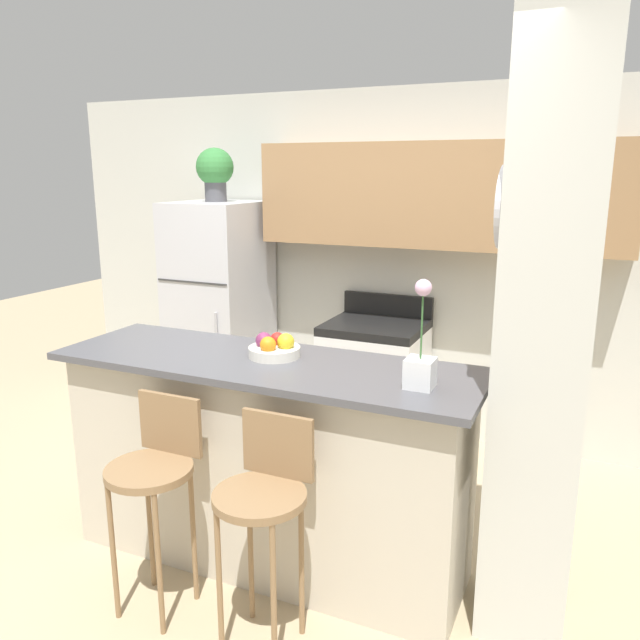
% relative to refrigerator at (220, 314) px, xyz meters
% --- Properties ---
extents(ground_plane, '(14.00, 14.00, 0.00)m').
position_rel_refrigerator_xyz_m(ground_plane, '(1.24, -1.52, -0.87)').
color(ground_plane, tan).
extents(wall_back, '(5.60, 0.38, 2.55)m').
position_rel_refrigerator_xyz_m(wall_back, '(1.39, 0.34, 0.62)').
color(wall_back, silver).
rests_on(wall_back, ground_plane).
extents(pillar_right, '(0.38, 0.32, 2.55)m').
position_rel_refrigerator_xyz_m(pillar_right, '(2.51, -1.50, 0.41)').
color(pillar_right, silver).
rests_on(pillar_right, ground_plane).
extents(counter_bar, '(2.12, 0.68, 1.08)m').
position_rel_refrigerator_xyz_m(counter_bar, '(1.24, -1.52, -0.33)').
color(counter_bar, beige).
rests_on(counter_bar, ground_plane).
extents(refrigerator, '(0.63, 0.73, 1.74)m').
position_rel_refrigerator_xyz_m(refrigerator, '(0.00, 0.00, 0.00)').
color(refrigerator, silver).
rests_on(refrigerator, ground_plane).
extents(stove_range, '(0.69, 0.62, 1.07)m').
position_rel_refrigerator_xyz_m(stove_range, '(1.26, 0.06, -0.41)').
color(stove_range, white).
rests_on(stove_range, ground_plane).
extents(bar_stool_left, '(0.38, 0.38, 0.99)m').
position_rel_refrigerator_xyz_m(bar_stool_left, '(0.96, -2.03, -0.20)').
color(bar_stool_left, olive).
rests_on(bar_stool_left, ground_plane).
extents(bar_stool_right, '(0.38, 0.38, 0.99)m').
position_rel_refrigerator_xyz_m(bar_stool_right, '(1.52, -2.03, -0.20)').
color(bar_stool_right, olive).
rests_on(bar_stool_right, ground_plane).
extents(potted_plant_on_fridge, '(0.28, 0.28, 0.40)m').
position_rel_refrigerator_xyz_m(potted_plant_on_fridge, '(-0.00, 0.00, 1.10)').
color(potted_plant_on_fridge, '#4C4C51').
rests_on(potted_plant_on_fridge, refrigerator).
extents(orchid_vase, '(0.12, 0.12, 0.46)m').
position_rel_refrigerator_xyz_m(orchid_vase, '(2.03, -1.59, 0.33)').
color(orchid_vase, white).
rests_on(orchid_vase, counter_bar).
extents(fruit_bowl, '(0.26, 0.26, 0.12)m').
position_rel_refrigerator_xyz_m(fruit_bowl, '(1.26, -1.44, 0.25)').
color(fruit_bowl, silver).
rests_on(fruit_bowl, counter_bar).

